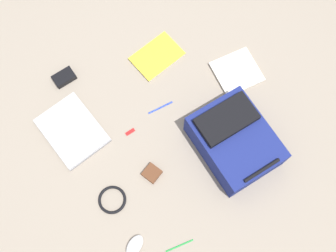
{
  "coord_description": "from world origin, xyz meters",
  "views": [
    {
      "loc": [
        0.54,
        -0.42,
        2.01
      ],
      "look_at": [
        0.04,
        0.02,
        0.02
      ],
      "focal_mm": 44.06,
      "sensor_mm": 36.0,
      "label": 1
    }
  ],
  "objects": [
    {
      "name": "book_blue",
      "position": [
        0.06,
        0.5,
        0.01
      ],
      "size": [
        0.27,
        0.28,
        0.02
      ],
      "color": "silver",
      "rests_on": "ground_plane"
    },
    {
      "name": "computer_mouse",
      "position": [
        0.38,
        -0.48,
        0.02
      ],
      "size": [
        0.09,
        0.12,
        0.03
      ],
      "primitive_type": "ellipsoid",
      "rotation": [
        0.0,
        0.0,
        0.27
      ],
      "color": "silver",
      "rests_on": "ground_plane"
    },
    {
      "name": "ground_plane",
      "position": [
        0.0,
        0.0,
        0.0
      ],
      "size": [
        4.02,
        4.02,
        0.0
      ],
      "primitive_type": "plane",
      "color": "gray"
    },
    {
      "name": "earbud_pouch",
      "position": [
        0.17,
        -0.2,
        0.01
      ],
      "size": [
        0.09,
        0.09,
        0.02
      ],
      "primitive_type": "cube",
      "rotation": [
        0.0,
        0.0,
        3.32
      ],
      "color": "#59331E",
      "rests_on": "ground_plane"
    },
    {
      "name": "laptop",
      "position": [
        -0.27,
        -0.36,
        0.02
      ],
      "size": [
        0.35,
        0.27,
        0.03
      ],
      "color": "#929296",
      "rests_on": "ground_plane"
    },
    {
      "name": "book_comic",
      "position": [
        -0.3,
        0.25,
        0.01
      ],
      "size": [
        0.19,
        0.26,
        0.02
      ],
      "color": "silver",
      "rests_on": "ground_plane"
    },
    {
      "name": "power_brick",
      "position": [
        -0.53,
        -0.21,
        0.02
      ],
      "size": [
        0.09,
        0.12,
        0.03
      ],
      "primitive_type": "cube",
      "rotation": [
        0.0,
        0.0,
        -0.13
      ],
      "color": "black",
      "rests_on": "ground_plane"
    },
    {
      "name": "cable_coil",
      "position": [
        0.14,
        -0.43,
        0.01
      ],
      "size": [
        0.14,
        0.14,
        0.01
      ],
      "primitive_type": "torus",
      "color": "black",
      "rests_on": "ground_plane"
    },
    {
      "name": "pen_blue",
      "position": [
        -0.06,
        0.07,
        0.0
      ],
      "size": [
        0.04,
        0.14,
        0.01
      ],
      "primitive_type": "cylinder",
      "rotation": [
        1.57,
        0.0,
        -0.25
      ],
      "color": "#1933B2",
      "rests_on": "ground_plane"
    },
    {
      "name": "usb_stick",
      "position": [
        -0.07,
        -0.14,
        0.0
      ],
      "size": [
        0.02,
        0.05,
        0.01
      ],
      "primitive_type": "cube",
      "rotation": [
        0.0,
        0.0,
        -0.13
      ],
      "color": "#B21919",
      "rests_on": "ground_plane"
    },
    {
      "name": "pen_black",
      "position": [
        0.52,
        -0.33,
        0.0
      ],
      "size": [
        0.05,
        0.13,
        0.01
      ],
      "primitive_type": "cylinder",
      "rotation": [
        1.57,
        0.0,
        -0.33
      ],
      "color": "#198C33",
      "rests_on": "ground_plane"
    },
    {
      "name": "backpack",
      "position": [
        0.33,
        0.2,
        0.09
      ],
      "size": [
        0.47,
        0.39,
        0.2
      ],
      "color": "navy",
      "rests_on": "ground_plane"
    }
  ]
}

